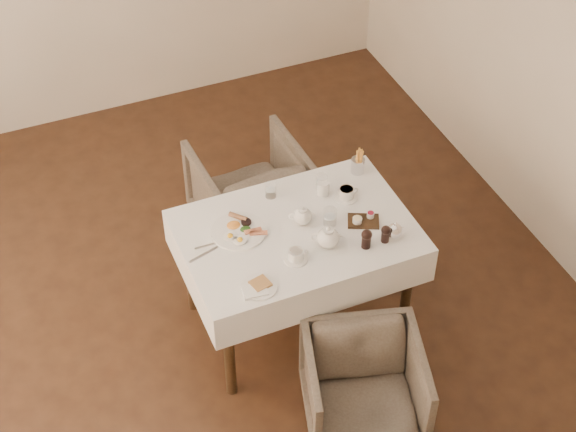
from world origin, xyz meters
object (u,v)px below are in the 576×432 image
Objects in this scene: table at (297,245)px; armchair_far at (250,191)px; armchair_near at (364,389)px; teapot_centre at (303,215)px; breakfast_plate at (239,230)px.

table is 1.84× the size of armchair_far.
armchair_far reaches higher than armchair_near.
teapot_centre is at bearing 39.21° from table.
teapot_centre is at bearing 105.74° from armchair_near.
table is at bearing 84.15° from armchair_far.
breakfast_plate is at bearing -173.64° from teapot_centre.
armchair_near is 1.67m from armchair_far.
teapot_centre is (0.05, 0.04, 0.17)m from table.
teapot_centre is (0.00, -0.83, 0.50)m from armchair_far.
armchair_near is 4.32× the size of teapot_centre.
armchair_near is 1.09m from breakfast_plate.
breakfast_plate is (-0.34, 0.91, 0.48)m from armchair_near.
breakfast_plate is 2.10× the size of teapot_centre.
teapot_centre reaches higher than breakfast_plate.
table is 0.87m from armchair_near.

